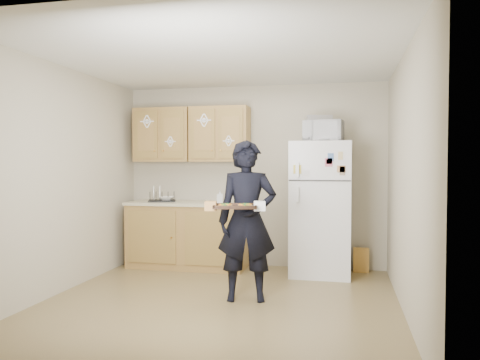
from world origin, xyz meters
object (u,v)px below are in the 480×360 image
Objects in this scene: refrigerator at (321,208)px; dish_rack at (162,196)px; microwave at (323,131)px; person at (247,220)px; baking_tray at (235,207)px.

refrigerator is 4.66× the size of dish_rack.
microwave reaches higher than dish_rack.
dish_rack is at bearing 179.44° from refrigerator.
refrigerator is 3.55× the size of microwave.
refrigerator is 1.02× the size of person.
baking_tray is at bearing -109.52° from microwave.
dish_rack is at bearing 119.71° from baking_tray.
person reaches higher than dish_rack.
person is at bearing -118.02° from refrigerator.
dish_rack reaches higher than baking_tray.
person is 0.34m from baking_tray.
refrigerator is 1.77m from baking_tray.
person is 3.97× the size of baking_tray.
baking_tray is at bearing -112.90° from person.
refrigerator reaches higher than baking_tray.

